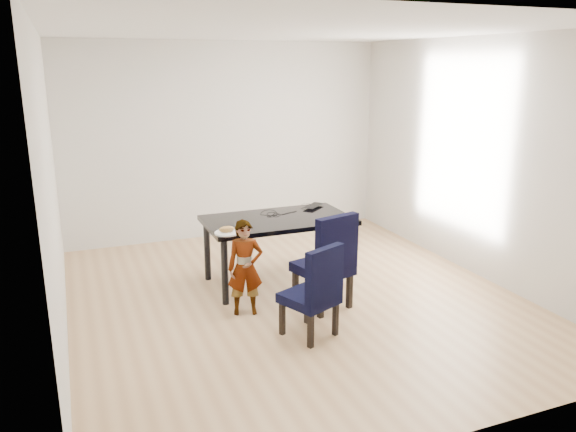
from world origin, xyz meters
name	(u,v)px	position (x,y,z in m)	size (l,w,h in m)	color
floor	(295,299)	(0.00, 0.00, -0.01)	(4.50, 5.00, 0.01)	tan
ceiling	(296,29)	(0.00, 0.00, 2.71)	(4.50, 5.00, 0.01)	white
wall_back	(227,141)	(0.00, 2.50, 1.35)	(4.50, 0.01, 2.70)	silver
wall_front	(457,246)	(0.00, -2.50, 1.35)	(4.50, 0.01, 2.70)	white
wall_left	(51,191)	(-2.25, 0.00, 1.35)	(0.01, 5.00, 2.70)	silver
wall_right	(478,159)	(2.25, 0.00, 1.35)	(0.01, 5.00, 2.70)	white
dining_table	(278,250)	(0.00, 0.50, 0.38)	(1.60, 0.90, 0.75)	black
chair_left	(309,290)	(-0.20, -0.81, 0.44)	(0.42, 0.44, 0.88)	black
chair_right	(323,260)	(0.18, -0.28, 0.50)	(0.48, 0.50, 1.00)	black
child	(245,268)	(-0.59, -0.15, 0.48)	(0.35, 0.23, 0.95)	#FF5215
plate	(227,233)	(-0.68, 0.15, 0.76)	(0.25, 0.25, 0.01)	white
sandwich	(227,229)	(-0.68, 0.15, 0.80)	(0.16, 0.07, 0.06)	olive
laptop	(310,206)	(0.53, 0.83, 0.76)	(0.32, 0.21, 0.03)	black
cable_tangle	(274,215)	(-0.01, 0.62, 0.75)	(0.15, 0.15, 0.01)	black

